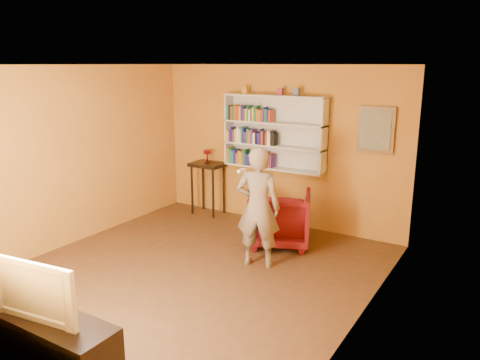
% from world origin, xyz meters
% --- Properties ---
extents(room_shell, '(5.30, 5.80, 2.88)m').
position_xyz_m(room_shell, '(0.00, 0.00, 1.02)').
color(room_shell, '#472C17').
rests_on(room_shell, ground).
extents(bookshelf, '(1.80, 0.29, 1.23)m').
position_xyz_m(bookshelf, '(0.00, 2.41, 1.59)').
color(bookshelf, silver).
rests_on(bookshelf, room_shell).
extents(books_row_lower, '(0.88, 0.19, 0.27)m').
position_xyz_m(books_row_lower, '(-0.44, 2.31, 1.13)').
color(books_row_lower, '#A0711D').
rests_on(books_row_lower, bookshelf).
extents(books_row_middle, '(0.93, 0.19, 0.26)m').
position_xyz_m(books_row_middle, '(-0.40, 2.30, 1.51)').
color(books_row_middle, gold).
rests_on(books_row_middle, bookshelf).
extents(books_row_upper, '(0.84, 0.19, 0.26)m').
position_xyz_m(books_row_upper, '(-0.45, 2.30, 1.89)').
color(books_row_upper, '#207873').
rests_on(books_row_upper, bookshelf).
extents(ornament_left, '(0.09, 0.09, 0.12)m').
position_xyz_m(ornament_left, '(-0.56, 2.35, 2.27)').
color(ornament_left, '#C58B38').
rests_on(ornament_left, bookshelf).
extents(ornament_centre, '(0.08, 0.08, 0.11)m').
position_xyz_m(ornament_centre, '(0.10, 2.35, 2.27)').
color(ornament_centre, '#882D46').
rests_on(ornament_centre, bookshelf).
extents(ornament_right, '(0.09, 0.09, 0.12)m').
position_xyz_m(ornament_right, '(0.39, 2.35, 2.27)').
color(ornament_right, '#485579').
rests_on(ornament_right, bookshelf).
extents(framed_painting, '(0.55, 0.05, 0.70)m').
position_xyz_m(framed_painting, '(1.65, 2.46, 1.75)').
color(framed_painting, brown).
rests_on(framed_painting, room_shell).
extents(console_table, '(0.59, 0.45, 0.96)m').
position_xyz_m(console_table, '(-1.30, 2.25, 0.80)').
color(console_table, black).
rests_on(console_table, ground).
extents(ruby_lustre, '(0.15, 0.15, 0.24)m').
position_xyz_m(ruby_lustre, '(-1.30, 2.25, 1.14)').
color(ruby_lustre, maroon).
rests_on(ruby_lustre, console_table).
extents(armchair, '(1.19, 1.20, 0.84)m').
position_xyz_m(armchair, '(0.52, 1.58, 0.42)').
color(armchair, '#4C050C').
rests_on(armchair, ground).
extents(person, '(0.70, 0.56, 1.66)m').
position_xyz_m(person, '(0.61, 0.73, 0.83)').
color(person, '#776757').
rests_on(person, ground).
extents(game_remote, '(0.04, 0.15, 0.04)m').
position_xyz_m(game_remote, '(0.50, 0.49, 1.37)').
color(game_remote, white).
rests_on(game_remote, person).
extents(tv_cabinet, '(1.51, 0.45, 0.54)m').
position_xyz_m(tv_cabinet, '(0.10, -2.25, 0.27)').
color(tv_cabinet, black).
rests_on(tv_cabinet, ground).
extents(television, '(0.97, 0.25, 0.55)m').
position_xyz_m(television, '(0.10, -2.25, 0.82)').
color(television, black).
rests_on(television, tv_cabinet).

